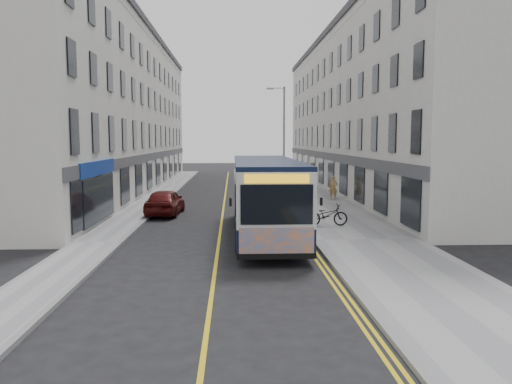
{
  "coord_description": "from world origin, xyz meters",
  "views": [
    {
      "loc": [
        0.61,
        -21.57,
        4.28
      ],
      "look_at": [
        1.78,
        3.84,
        1.6
      ],
      "focal_mm": 35.0,
      "sensor_mm": 36.0,
      "label": 1
    }
  ],
  "objects": [
    {
      "name": "car_white",
      "position": [
        2.95,
        21.49,
        0.79
      ],
      "size": [
        2.14,
        4.94,
        1.58
      ],
      "primitive_type": "imported",
      "rotation": [
        0.0,
        0.0,
        -0.1
      ],
      "color": "white",
      "rests_on": "ground"
    },
    {
      "name": "ground",
      "position": [
        0.0,
        0.0,
        0.0
      ],
      "size": [
        140.0,
        140.0,
        0.0
      ],
      "primitive_type": "plane",
      "color": "black",
      "rests_on": "ground"
    },
    {
      "name": "road_dbl_yellow_inner",
      "position": [
        3.55,
        12.0,
        0.0
      ],
      "size": [
        0.1,
        64.0,
        0.01
      ],
      "primitive_type": "cube",
      "color": "gold",
      "rests_on": "ground"
    },
    {
      "name": "pedestrian_near",
      "position": [
        7.57,
        12.57,
        0.94
      ],
      "size": [
        0.69,
        0.55,
        1.64
      ],
      "primitive_type": "imported",
      "rotation": [
        0.0,
        0.0,
        -0.3
      ],
      "color": "#9C7947",
      "rests_on": "pavement_east"
    },
    {
      "name": "terrace_east",
      "position": [
        11.5,
        21.0,
        6.5
      ],
      "size": [
        6.0,
        46.0,
        13.0
      ],
      "primitive_type": "cube",
      "color": "silver",
      "rests_on": "ground"
    },
    {
      "name": "road_centre_line",
      "position": [
        0.0,
        12.0,
        0.0
      ],
      "size": [
        0.12,
        64.0,
        0.01
      ],
      "primitive_type": "cube",
      "color": "gold",
      "rests_on": "ground"
    },
    {
      "name": "terrace_west",
      "position": [
        -9.0,
        21.0,
        6.5
      ],
      "size": [
        6.0,
        46.0,
        13.0
      ],
      "primitive_type": "cube",
      "color": "silver",
      "rests_on": "ground"
    },
    {
      "name": "bicycle",
      "position": [
        5.14,
        2.1,
        0.65
      ],
      "size": [
        2.03,
        0.75,
        1.06
      ],
      "primitive_type": "imported",
      "rotation": [
        0.0,
        0.0,
        1.59
      ],
      "color": "black",
      "rests_on": "pavement_east"
    },
    {
      "name": "streetlamp",
      "position": [
        4.17,
        14.0,
        4.38
      ],
      "size": [
        1.32,
        0.18,
        8.0
      ],
      "color": "gray",
      "rests_on": "ground"
    },
    {
      "name": "city_bus",
      "position": [
        2.03,
        0.37,
        1.86
      ],
      "size": [
        2.72,
        11.68,
        3.39
      ],
      "color": "black",
      "rests_on": "ground"
    },
    {
      "name": "pavement_west",
      "position": [
        -5.0,
        12.0,
        0.06
      ],
      "size": [
        2.0,
        64.0,
        0.12
      ],
      "primitive_type": "cube",
      "color": "gray",
      "rests_on": "ground"
    },
    {
      "name": "car_maroon",
      "position": [
        -3.27,
        6.82,
        0.75
      ],
      "size": [
        2.03,
        4.5,
        1.5
      ],
      "primitive_type": "imported",
      "rotation": [
        0.0,
        0.0,
        3.08
      ],
      "color": "#4C0D0C",
      "rests_on": "ground"
    },
    {
      "name": "pedestrian_far",
      "position": [
        6.29,
        14.19,
        1.03
      ],
      "size": [
        0.97,
        0.8,
        1.83
      ],
      "primitive_type": "imported",
      "rotation": [
        0.0,
        0.0,
        0.13
      ],
      "color": "black",
      "rests_on": "pavement_east"
    },
    {
      "name": "kerb_west",
      "position": [
        -4.0,
        12.0,
        0.07
      ],
      "size": [
        0.18,
        64.0,
        0.13
      ],
      "primitive_type": "cube",
      "color": "slate",
      "rests_on": "ground"
    },
    {
      "name": "pavement_east",
      "position": [
        6.25,
        12.0,
        0.06
      ],
      "size": [
        4.5,
        64.0,
        0.12
      ],
      "primitive_type": "cube",
      "color": "gray",
      "rests_on": "ground"
    },
    {
      "name": "kerb_east",
      "position": [
        4.0,
        12.0,
        0.07
      ],
      "size": [
        0.18,
        64.0,
        0.13
      ],
      "primitive_type": "cube",
      "color": "slate",
      "rests_on": "ground"
    },
    {
      "name": "road_dbl_yellow_outer",
      "position": [
        3.75,
        12.0,
        0.0
      ],
      "size": [
        0.1,
        64.0,
        0.01
      ],
      "primitive_type": "cube",
      "color": "gold",
      "rests_on": "ground"
    }
  ]
}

